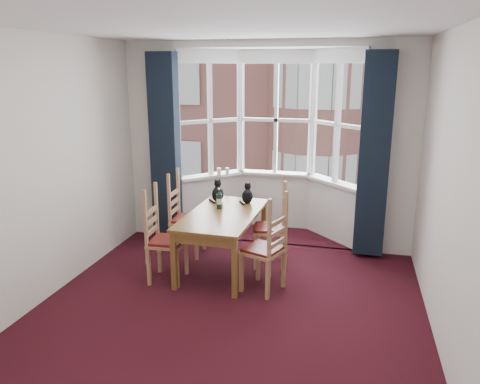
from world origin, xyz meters
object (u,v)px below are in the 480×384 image
(chair_left_near, at_px, (160,242))
(cat_left, at_px, (218,193))
(candle_short, at_px, (227,171))
(chair_right_far, at_px, (276,229))
(chair_right_near, at_px, (270,252))
(candle_tall, at_px, (219,171))
(cat_right, at_px, (247,195))
(chair_left_far, at_px, (181,220))
(wine_bottle, at_px, (219,200))
(dining_table, at_px, (223,219))

(chair_left_near, bearing_deg, cat_left, 66.30)
(cat_left, xyz_separation_m, candle_short, (-0.12, 0.92, 0.09))
(candle_short, bearing_deg, chair_right_far, -50.09)
(chair_right_far, relative_size, candle_short, 8.28)
(chair_left_near, height_order, candle_short, candle_short)
(chair_right_near, relative_size, candle_tall, 8.43)
(chair_right_far, bearing_deg, cat_left, 165.23)
(chair_right_far, distance_m, cat_right, 0.60)
(chair_left_far, height_order, cat_left, cat_left)
(wine_bottle, bearing_deg, candle_short, 100.68)
(candle_short, bearing_deg, cat_left, -82.60)
(chair_right_far, xyz_separation_m, candle_short, (-0.95, 1.13, 0.45))
(dining_table, height_order, chair_right_near, chair_right_near)
(chair_left_far, xyz_separation_m, cat_right, (0.87, 0.17, 0.36))
(chair_left_near, relative_size, cat_right, 3.36)
(candle_tall, xyz_separation_m, candle_short, (0.12, 0.03, 0.00))
(chair_left_far, bearing_deg, chair_left_near, -86.94)
(chair_left_far, relative_size, candle_short, 8.28)
(dining_table, bearing_deg, wine_bottle, 119.31)
(dining_table, bearing_deg, chair_right_far, 24.32)
(candle_tall, relative_size, candle_short, 0.98)
(chair_left_far, bearing_deg, cat_right, 10.92)
(chair_left_far, xyz_separation_m, candle_tall, (0.23, 1.04, 0.45))
(chair_right_near, relative_size, cat_right, 3.36)
(chair_right_near, distance_m, cat_right, 1.16)
(chair_right_far, relative_size, cat_left, 3.10)
(dining_table, bearing_deg, candle_short, 103.13)
(chair_right_near, height_order, cat_left, cat_left)
(chair_right_near, xyz_separation_m, cat_left, (-0.89, 0.98, 0.36))
(candle_short, bearing_deg, chair_left_far, -108.13)
(dining_table, xyz_separation_m, chair_right_near, (0.68, -0.49, -0.17))
(dining_table, xyz_separation_m, cat_right, (0.19, 0.51, 0.18))
(cat_right, distance_m, candle_short, 1.05)
(wine_bottle, bearing_deg, dining_table, -60.69)
(chair_left_far, distance_m, cat_left, 0.62)
(cat_left, bearing_deg, candle_short, 97.40)
(chair_left_near, relative_size, cat_left, 3.10)
(wine_bottle, relative_size, candle_short, 2.35)
(candle_tall, bearing_deg, chair_left_near, -95.75)
(cat_right, relative_size, candle_short, 2.47)
(cat_right, bearing_deg, chair_right_near, -63.92)
(cat_left, xyz_separation_m, wine_bottle, (0.12, -0.33, 0.00))
(cat_left, bearing_deg, chair_left_near, -113.70)
(chair_left_far, distance_m, wine_bottle, 0.71)
(cat_right, distance_m, candle_tall, 1.09)
(cat_left, distance_m, wine_bottle, 0.35)
(chair_left_far, relative_size, cat_left, 3.10)
(chair_left_near, xyz_separation_m, candle_tall, (0.19, 1.86, 0.45))
(chair_left_near, distance_m, candle_tall, 1.92)
(chair_right_far, height_order, candle_short, candle_short)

